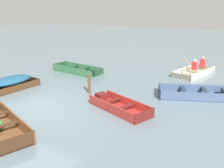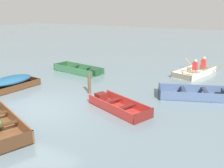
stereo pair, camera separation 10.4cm
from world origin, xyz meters
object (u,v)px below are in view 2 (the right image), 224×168
(skiff_green_mid_moored, at_px, (80,70))
(skiff_slate_blue_outer_moored, at_px, (198,94))
(skiff_dark_varnish_far_moored, at_px, (11,82))
(rowboat_cream_with_crew, at_px, (196,71))
(skiff_red_near_moored, at_px, (117,106))
(mooring_post, at_px, (89,84))

(skiff_green_mid_moored, relative_size, skiff_slate_blue_outer_moored, 1.03)
(skiff_dark_varnish_far_moored, height_order, skiff_slate_blue_outer_moored, skiff_dark_varnish_far_moored)
(skiff_slate_blue_outer_moored, xyz_separation_m, rowboat_cream_with_crew, (-0.85, 4.04, 0.03))
(skiff_red_near_moored, height_order, skiff_green_mid_moored, skiff_green_mid_moored)
(skiff_dark_varnish_far_moored, distance_m, mooring_post, 3.75)
(skiff_green_mid_moored, height_order, rowboat_cream_with_crew, rowboat_cream_with_crew)
(skiff_dark_varnish_far_moored, bearing_deg, skiff_red_near_moored, 3.04)
(skiff_slate_blue_outer_moored, relative_size, rowboat_cream_with_crew, 0.97)
(rowboat_cream_with_crew, bearing_deg, mooring_post, -120.95)
(skiff_green_mid_moored, bearing_deg, mooring_post, -47.79)
(skiff_slate_blue_outer_moored, bearing_deg, mooring_post, -157.71)
(skiff_slate_blue_outer_moored, bearing_deg, skiff_green_mid_moored, 171.50)
(skiff_red_near_moored, xyz_separation_m, skiff_dark_varnish_far_moored, (-5.43, -0.29, 0.22))
(skiff_red_near_moored, relative_size, rowboat_cream_with_crew, 0.84)
(rowboat_cream_with_crew, bearing_deg, skiff_dark_varnish_far_moored, -134.65)
(skiff_slate_blue_outer_moored, relative_size, mooring_post, 3.55)
(skiff_green_mid_moored, distance_m, skiff_dark_varnish_far_moored, 4.21)
(skiff_red_near_moored, relative_size, skiff_green_mid_moored, 0.84)
(skiff_red_near_moored, distance_m, skiff_dark_varnish_far_moored, 5.44)
(skiff_red_near_moored, relative_size, skiff_dark_varnish_far_moored, 1.05)
(rowboat_cream_with_crew, distance_m, mooring_post, 6.78)
(skiff_slate_blue_outer_moored, distance_m, mooring_post, 4.70)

